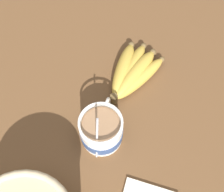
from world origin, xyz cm
name	(u,v)px	position (x,y,z in cm)	size (l,w,h in cm)	color
table	(107,111)	(0.00, 0.00, 1.91)	(104.74, 104.74, 3.81)	brown
coffee_mug	(102,130)	(-8.20, -0.66, 7.98)	(14.38, 10.29, 15.03)	white
banana_bunch	(132,72)	(11.18, -4.85, 5.95)	(21.85, 14.60, 4.54)	brown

